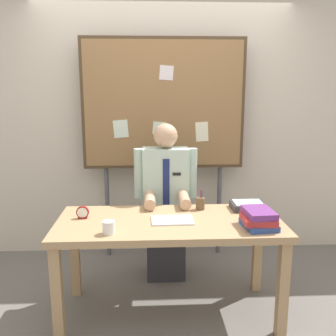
% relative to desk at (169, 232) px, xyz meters
% --- Properties ---
extents(ground_plane, '(12.00, 12.00, 0.00)m').
position_rel_desk_xyz_m(ground_plane, '(0.00, 0.00, -0.66)').
color(ground_plane, slate).
extents(back_wall, '(6.40, 0.08, 2.70)m').
position_rel_desk_xyz_m(back_wall, '(0.00, 1.24, 0.69)').
color(back_wall, beige).
rests_on(back_wall, ground_plane).
extents(desk, '(1.64, 0.73, 0.75)m').
position_rel_desk_xyz_m(desk, '(0.00, 0.00, 0.00)').
color(desk, tan).
rests_on(desk, ground_plane).
extents(person, '(0.55, 0.56, 1.40)m').
position_rel_desk_xyz_m(person, '(0.00, 0.60, -0.00)').
color(person, '#2D2D33').
rests_on(person, ground_plane).
extents(bulletin_board, '(1.56, 0.09, 2.16)m').
position_rel_desk_xyz_m(bulletin_board, '(-0.00, 1.04, 0.87)').
color(bulletin_board, '#4C3823').
rests_on(bulletin_board, ground_plane).
extents(book_stack, '(0.23, 0.28, 0.13)m').
position_rel_desk_xyz_m(book_stack, '(0.61, -0.18, 0.16)').
color(book_stack, '#2D4C99').
rests_on(book_stack, desk).
extents(open_notebook, '(0.30, 0.20, 0.01)m').
position_rel_desk_xyz_m(open_notebook, '(0.02, -0.02, 0.10)').
color(open_notebook, white).
rests_on(open_notebook, desk).
extents(desk_clock, '(0.09, 0.04, 0.09)m').
position_rel_desk_xyz_m(desk_clock, '(-0.64, 0.07, 0.14)').
color(desk_clock, maroon).
rests_on(desk_clock, desk).
extents(coffee_mug, '(0.08, 0.08, 0.09)m').
position_rel_desk_xyz_m(coffee_mug, '(-0.41, -0.24, 0.14)').
color(coffee_mug, white).
rests_on(coffee_mug, desk).
extents(pen_holder, '(0.07, 0.07, 0.16)m').
position_rel_desk_xyz_m(pen_holder, '(0.26, 0.24, 0.14)').
color(pen_holder, brown).
rests_on(pen_holder, desk).
extents(paper_tray, '(0.26, 0.20, 0.06)m').
position_rel_desk_xyz_m(paper_tray, '(0.64, 0.23, 0.12)').
color(paper_tray, '#333338').
rests_on(paper_tray, desk).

